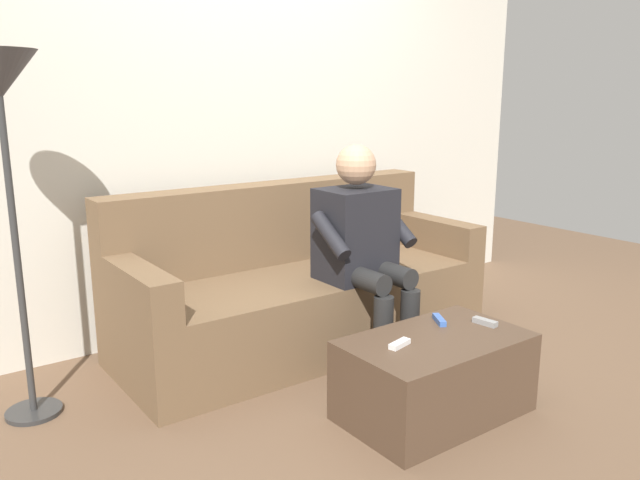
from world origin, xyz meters
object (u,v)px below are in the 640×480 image
object	(u,v)px
remote_gray	(485,322)
remote_blue	(439,320)
remote_white	(400,344)
person_solo_seated	(362,240)
floor_lamp	(0,104)
couch	(298,288)
coffee_table	(435,376)

from	to	relation	value
remote_gray	remote_blue	world-z (taller)	same
remote_gray	remote_white	distance (m)	0.49
remote_gray	remote_white	size ratio (longest dim) A/B	1.01
remote_gray	remote_blue	size ratio (longest dim) A/B	0.92
remote_white	person_solo_seated	bearing A→B (deg)	49.21
floor_lamp	remote_gray	bearing A→B (deg)	148.40
couch	remote_blue	bearing A→B (deg)	99.06
remote_white	floor_lamp	xyz separation A→B (m)	(1.24, -1.03, 0.98)
remote_white	floor_lamp	bearing A→B (deg)	126.94
person_solo_seated	remote_white	size ratio (longest dim) A/B	9.94
person_solo_seated	remote_white	distance (m)	0.81
coffee_table	person_solo_seated	xyz separation A→B (m)	(-0.15, -0.70, 0.47)
remote_blue	floor_lamp	xyz separation A→B (m)	(1.59, -0.93, 0.98)
remote_gray	floor_lamp	world-z (taller)	floor_lamp
couch	coffee_table	distance (m)	1.07
coffee_table	floor_lamp	bearing A→B (deg)	-36.17
person_solo_seated	floor_lamp	world-z (taller)	floor_lamp
remote_white	remote_blue	world-z (taller)	remote_blue
coffee_table	remote_blue	size ratio (longest dim) A/B	6.44
remote_gray	remote_blue	bearing A→B (deg)	-141.42
coffee_table	remote_gray	distance (m)	0.36
couch	remote_blue	xyz separation A→B (m)	(-0.15, 0.94, 0.06)
remote_gray	floor_lamp	distance (m)	2.26
couch	remote_blue	world-z (taller)	couch
remote_gray	floor_lamp	xyz separation A→B (m)	(1.74, -1.07, 0.98)
remote_blue	floor_lamp	distance (m)	2.08
remote_gray	couch	bearing A→B (deg)	-172.14
coffee_table	person_solo_seated	bearing A→B (deg)	-102.41
couch	floor_lamp	world-z (taller)	floor_lamp
couch	remote_gray	distance (m)	1.13
floor_lamp	person_solo_seated	bearing A→B (deg)	167.43
person_solo_seated	coffee_table	bearing A→B (deg)	77.59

